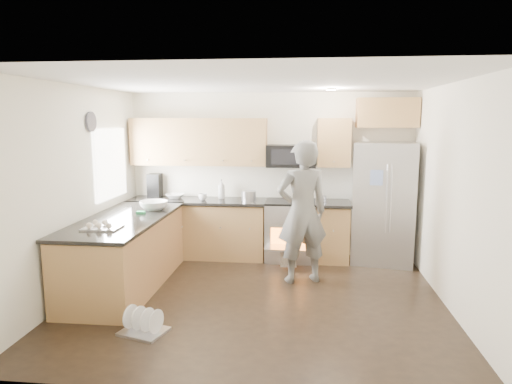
# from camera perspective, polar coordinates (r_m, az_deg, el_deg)

# --- Properties ---
(ground) EXTENTS (4.50, 4.50, 0.00)m
(ground) POSITION_cam_1_polar(r_m,az_deg,el_deg) (5.75, 0.06, -13.21)
(ground) COLOR black
(ground) RESTS_ON ground
(room_shell) EXTENTS (4.54, 4.04, 2.62)m
(room_shell) POSITION_cam_1_polar(r_m,az_deg,el_deg) (5.37, -0.32, 3.67)
(room_shell) COLOR white
(room_shell) RESTS_ON ground
(back_cabinet_run) EXTENTS (4.45, 0.65, 2.50)m
(back_cabinet_run) POSITION_cam_1_polar(r_m,az_deg,el_deg) (7.24, -3.09, -0.62)
(back_cabinet_run) COLOR #9F6D3F
(back_cabinet_run) RESTS_ON ground
(peninsula) EXTENTS (0.96, 2.36, 1.05)m
(peninsula) POSITION_cam_1_polar(r_m,az_deg,el_deg) (6.25, -15.97, -7.22)
(peninsula) COLOR #9F6D3F
(peninsula) RESTS_ON ground
(stove_range) EXTENTS (0.76, 0.97, 1.79)m
(stove_range) POSITION_cam_1_polar(r_m,az_deg,el_deg) (7.15, 4.31, -3.11)
(stove_range) COLOR #B7B7BC
(stove_range) RESTS_ON ground
(refrigerator) EXTENTS (1.01, 0.85, 1.84)m
(refrigerator) POSITION_cam_1_polar(r_m,az_deg,el_deg) (7.20, 15.70, -1.34)
(refrigerator) COLOR #B7B7BC
(refrigerator) RESTS_ON ground
(person) EXTENTS (0.81, 0.66, 1.92)m
(person) POSITION_cam_1_polar(r_m,az_deg,el_deg) (6.11, 5.79, -2.52)
(person) COLOR slate
(person) RESTS_ON ground
(dish_rack) EXTENTS (0.53, 0.47, 0.27)m
(dish_rack) POSITION_cam_1_polar(r_m,az_deg,el_deg) (5.03, -13.88, -15.93)
(dish_rack) COLOR #B7B7BC
(dish_rack) RESTS_ON ground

